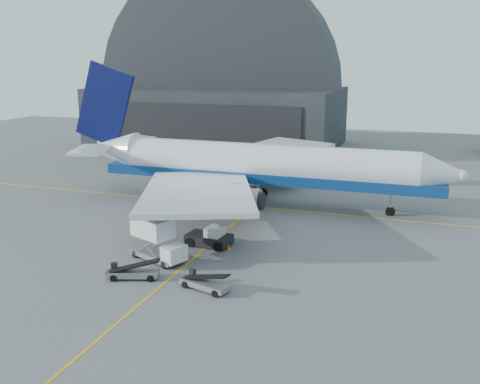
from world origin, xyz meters
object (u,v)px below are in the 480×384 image
at_px(belt_loader_b, 205,283).
at_px(airliner, 251,165).
at_px(pushback_tug, 210,238).
at_px(catering_truck, 156,239).
at_px(belt_loader_a, 133,272).

bearing_deg(belt_loader_b, airliner, 115.26).
relative_size(airliner, pushback_tug, 11.17).
distance_m(airliner, belt_loader_b, 27.07).
xyz_separation_m(airliner, catering_truck, (-2.00, -21.77, -2.99)).
relative_size(airliner, belt_loader_a, 11.09).
height_order(airliner, pushback_tug, airliner).
xyz_separation_m(airliner, belt_loader_b, (4.61, -26.30, -4.47)).
xyz_separation_m(catering_truck, pushback_tug, (3.14, 5.23, -1.24)).
relative_size(airliner, belt_loader_b, 11.22).
bearing_deg(belt_loader_a, pushback_tug, 54.28).
relative_size(pushback_tug, belt_loader_a, 0.99).
bearing_deg(airliner, catering_truck, -95.25).
distance_m(airliner, pushback_tug, 17.11).
height_order(airliner, belt_loader_a, airliner).
height_order(catering_truck, belt_loader_b, catering_truck).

